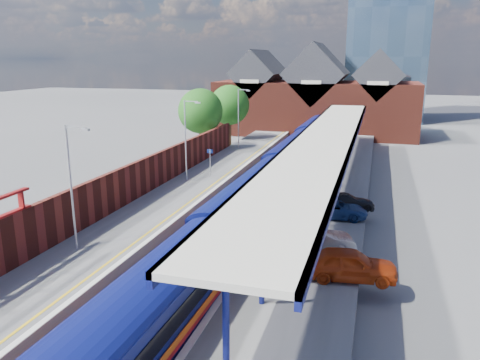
% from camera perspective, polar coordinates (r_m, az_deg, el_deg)
% --- Properties ---
extents(ground, '(240.00, 240.00, 0.00)m').
position_cam_1_polar(ground, '(47.33, 4.58, 0.60)').
color(ground, '#5B5B5E').
rests_on(ground, ground).
extents(ballast_bed, '(6.00, 76.00, 0.06)m').
position_cam_1_polar(ballast_bed, '(37.94, 1.45, -2.85)').
color(ballast_bed, '#473D33').
rests_on(ballast_bed, ground).
extents(rails, '(4.51, 76.00, 0.14)m').
position_cam_1_polar(rails, '(37.91, 1.45, -2.72)').
color(rails, slate).
rests_on(rails, ground).
extents(left_platform, '(5.00, 76.00, 1.00)m').
position_cam_1_polar(left_platform, '(39.52, -6.28, -1.51)').
color(left_platform, '#565659').
rests_on(left_platform, ground).
extents(right_platform, '(6.00, 76.00, 1.00)m').
position_cam_1_polar(right_platform, '(36.79, 10.53, -2.89)').
color(right_platform, '#565659').
rests_on(right_platform, ground).
extents(coping_left, '(0.30, 76.00, 0.05)m').
position_cam_1_polar(coping_left, '(38.55, -3.07, -1.04)').
color(coping_left, silver).
rests_on(coping_left, left_platform).
extents(coping_right, '(0.30, 76.00, 0.05)m').
position_cam_1_polar(coping_right, '(37.00, 6.18, -1.78)').
color(coping_right, silver).
rests_on(coping_right, right_platform).
extents(yellow_line, '(0.14, 76.00, 0.01)m').
position_cam_1_polar(yellow_line, '(38.76, -3.91, -1.00)').
color(yellow_line, yellow).
rests_on(yellow_line, left_platform).
extents(train, '(3.15, 65.95, 3.45)m').
position_cam_1_polar(train, '(39.57, 4.57, 0.99)').
color(train, '#0B1152').
rests_on(train, ground).
extents(canopy, '(4.50, 52.00, 4.48)m').
position_cam_1_polar(canopy, '(37.63, 10.40, 4.95)').
color(canopy, '#0F1457').
rests_on(canopy, right_platform).
extents(lamp_post_b, '(1.48, 0.18, 7.00)m').
position_cam_1_polar(lamp_post_b, '(26.96, -19.73, -0.02)').
color(lamp_post_b, '#A5A8AA').
rests_on(lamp_post_b, left_platform).
extents(lamp_post_c, '(1.48, 0.18, 7.00)m').
position_cam_1_polar(lamp_post_c, '(40.67, -6.50, 5.43)').
color(lamp_post_c, '#A5A8AA').
rests_on(lamp_post_c, left_platform).
extents(lamp_post_d, '(1.48, 0.18, 7.00)m').
position_cam_1_polar(lamp_post_d, '(55.62, -0.06, 7.97)').
color(lamp_post_d, '#A5A8AA').
rests_on(lamp_post_d, left_platform).
extents(platform_sign, '(0.55, 0.08, 2.50)m').
position_cam_1_polar(platform_sign, '(42.43, -3.67, 2.71)').
color(platform_sign, '#A5A8AA').
rests_on(platform_sign, left_platform).
extents(brick_wall, '(0.35, 50.00, 3.86)m').
position_cam_1_polar(brick_wall, '(34.59, -14.47, -0.87)').
color(brick_wall, '#5B2117').
rests_on(brick_wall, left_platform).
extents(station_building, '(30.00, 12.12, 13.78)m').
position_cam_1_polar(station_building, '(73.81, 9.25, 9.77)').
color(station_building, '#5B2117').
rests_on(station_building, ground).
extents(glass_tower, '(14.20, 14.20, 40.30)m').
position_cam_1_polar(glass_tower, '(95.40, 17.78, 19.22)').
color(glass_tower, slate).
rests_on(glass_tower, ground).
extents(tree_near, '(5.20, 5.20, 8.10)m').
position_cam_1_polar(tree_near, '(54.89, -4.73, 8.21)').
color(tree_near, '#382314').
rests_on(tree_near, ground).
extents(tree_far, '(5.20, 5.20, 8.10)m').
position_cam_1_polar(tree_far, '(62.07, -1.18, 8.99)').
color(tree_far, '#382314').
rests_on(tree_far, ground).
extents(parked_car_red, '(4.73, 2.37, 1.55)m').
position_cam_1_polar(parked_car_red, '(23.52, 13.19, -9.96)').
color(parked_car_red, '#AC330E').
rests_on(parked_car_red, right_platform).
extents(parked_car_silver, '(4.63, 2.90, 1.44)m').
position_cam_1_polar(parked_car_silver, '(26.27, 9.09, -7.20)').
color(parked_car_silver, silver).
rests_on(parked_car_silver, right_platform).
extents(parked_car_dark, '(4.33, 2.61, 1.17)m').
position_cam_1_polar(parked_car_dark, '(33.94, 12.75, -2.58)').
color(parked_car_dark, black).
rests_on(parked_car_dark, right_platform).
extents(parked_car_blue, '(4.39, 2.29, 1.18)m').
position_cam_1_polar(parked_car_blue, '(32.09, 11.57, -3.51)').
color(parked_car_blue, navy).
rests_on(parked_car_blue, right_platform).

